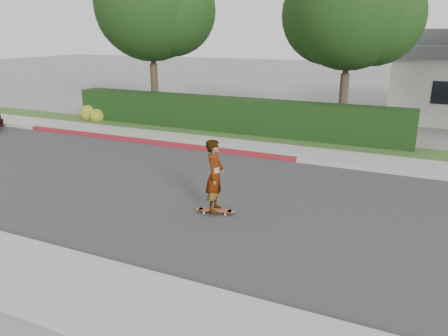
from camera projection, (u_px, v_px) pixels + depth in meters
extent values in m
plane|color=slate|center=(216.00, 198.00, 11.41)|extent=(120.00, 120.00, 0.00)
cube|color=#2D2D30|center=(216.00, 197.00, 11.41)|extent=(60.00, 8.00, 0.01)
cube|color=#9E9E99|center=(116.00, 268.00, 7.84)|extent=(60.00, 0.20, 0.15)
cube|color=gray|center=(81.00, 295.00, 7.06)|extent=(60.00, 1.60, 0.12)
cube|color=#9E9E99|center=(269.00, 156.00, 14.93)|extent=(60.00, 0.20, 0.15)
cube|color=maroon|center=(147.00, 142.00, 16.95)|extent=(12.00, 0.21, 0.15)
cube|color=gray|center=(277.00, 151.00, 15.72)|extent=(60.00, 1.60, 0.12)
cube|color=#2D4C1E|center=(290.00, 141.00, 17.10)|extent=(60.00, 1.60, 0.10)
cube|color=black|center=(227.00, 115.00, 18.63)|extent=(15.00, 1.00, 1.50)
sphere|color=#2D4C19|center=(90.00, 114.00, 21.31)|extent=(0.90, 0.90, 0.90)
sphere|color=#2D4C19|center=(97.00, 116.00, 20.91)|extent=(0.70, 0.70, 0.70)
cylinder|color=#33261C|center=(155.00, 92.00, 21.39)|extent=(0.36, 0.36, 2.70)
cylinder|color=#33261C|center=(153.00, 49.00, 20.79)|extent=(0.24, 0.24, 2.25)
sphere|color=black|center=(151.00, 4.00, 20.19)|extent=(5.20, 5.20, 5.20)
sphere|color=black|center=(142.00, 9.00, 20.92)|extent=(4.42, 4.42, 4.42)
sphere|color=black|center=(171.00, 11.00, 20.18)|extent=(4.16, 4.16, 4.16)
cylinder|color=#33261C|center=(343.00, 104.00, 18.22)|extent=(0.36, 0.36, 2.52)
cylinder|color=#33261C|center=(347.00, 58.00, 17.66)|extent=(0.24, 0.24, 2.10)
sphere|color=black|center=(351.00, 8.00, 17.09)|extent=(4.80, 4.80, 4.80)
sphere|color=black|center=(332.00, 14.00, 17.82)|extent=(4.08, 4.08, 4.08)
sphere|color=black|center=(375.00, 16.00, 17.08)|extent=(3.84, 3.84, 3.84)
cylinder|color=gold|center=(204.00, 213.00, 10.36)|extent=(0.06, 0.04, 0.05)
cylinder|color=gold|center=(205.00, 210.00, 10.50)|extent=(0.06, 0.04, 0.05)
cylinder|color=gold|center=(225.00, 214.00, 10.27)|extent=(0.06, 0.04, 0.05)
cylinder|color=gold|center=(226.00, 212.00, 10.41)|extent=(0.06, 0.04, 0.05)
cube|color=silver|center=(205.00, 210.00, 10.42)|extent=(0.08, 0.16, 0.02)
cube|color=silver|center=(226.00, 212.00, 10.33)|extent=(0.08, 0.16, 0.02)
cube|color=brown|center=(215.00, 210.00, 10.37)|extent=(0.80, 0.38, 0.02)
cylinder|color=brown|center=(199.00, 209.00, 10.43)|extent=(0.23, 0.23, 0.02)
cylinder|color=brown|center=(231.00, 211.00, 10.30)|extent=(0.23, 0.23, 0.02)
imported|color=white|center=(215.00, 176.00, 10.11)|extent=(0.52, 0.69, 1.71)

